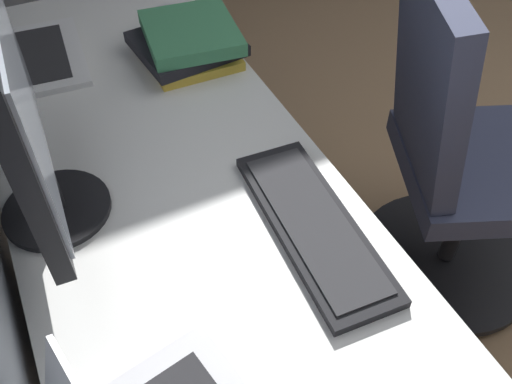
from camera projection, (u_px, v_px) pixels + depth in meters
The scene contains 8 objects.
desk at pixel (230, 313), 0.98m from camera, with size 2.29×0.63×0.73m.
drawer_pedestal at pixel (200, 343), 1.28m from camera, with size 0.40×0.51×0.69m.
monitor_secondary at pixel (17, 101), 0.87m from camera, with size 0.52×0.20×0.45m.
laptop_left at pixel (8, 47), 1.34m from camera, with size 0.34×0.32×0.22m.
keyboard_main at pixel (314, 225), 1.01m from camera, with size 0.43×0.16×0.02m.
mouse_main at pixel (166, 12), 1.53m from camera, with size 0.06×0.10×0.03m, color silver.
book_stack_far at pixel (189, 42), 1.37m from camera, with size 0.26×0.27×0.08m.
office_chair at pixel (455, 169), 1.52m from camera, with size 0.57×0.61×0.97m.
Camera 1 is at (-0.40, 2.02, 1.52)m, focal length 39.11 mm.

